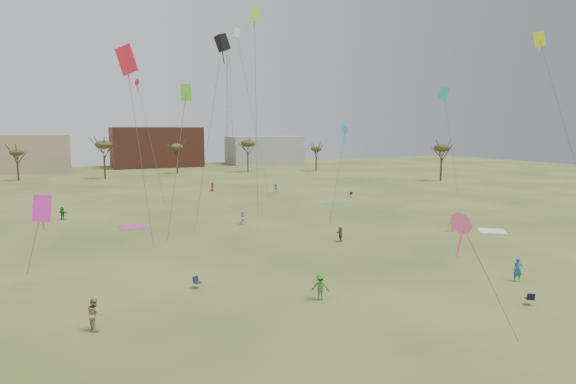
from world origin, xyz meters
name	(u,v)px	position (x,y,z in m)	size (l,w,h in m)	color
ground	(354,282)	(0.00, 0.00, 0.00)	(260.00, 260.00, 0.00)	#344C17
flyer_near_center	(320,287)	(-4.08, -2.16, 0.92)	(1.18, 0.68, 1.83)	#317627
flyer_near_right	(518,270)	(11.55, -5.03, 0.91)	(0.67, 0.44, 1.83)	#1F5B8F
spectator_fore_b	(95,314)	(-18.34, -1.00, 0.97)	(0.95, 0.74, 1.95)	#9B8C62
spectator_fore_c	(340,234)	(5.87, 11.80, 0.78)	(1.44, 0.46, 1.55)	brown
flyer_mid_b	(453,224)	(20.10, 10.72, 0.79)	(1.03, 0.59, 1.59)	orange
spectator_mid_e	(243,218)	(-0.35, 24.44, 0.81)	(0.79, 0.62, 1.63)	silver
flyer_far_a	(63,213)	(-20.44, 37.06, 0.85)	(1.58, 0.50, 1.70)	#2A7E34
flyer_far_b	(212,187)	(4.65, 55.99, 0.85)	(0.83, 0.54, 1.71)	#AC2A1D
flyer_far_c	(276,188)	(14.89, 49.87, 0.75)	(0.97, 0.56, 1.50)	navy
blanket_cream	(492,231)	(24.31, 8.93, 0.00)	(2.91, 2.91, 0.03)	white
blanket_plum	(133,227)	(-12.77, 28.50, 0.00)	(3.01, 3.01, 0.03)	#B6388F
blanket_olive	(334,203)	(18.01, 33.99, 0.00)	(3.14, 3.14, 0.03)	green
camp_chair_left	(197,285)	(-11.15, 3.69, 0.26)	(0.69, 0.71, 0.87)	#16213D
camp_chair_center	(530,301)	(8.13, -8.83, 0.26)	(0.72, 0.73, 0.87)	#121433
camp_chair_right	(350,195)	(24.20, 38.99, 0.26)	(0.70, 0.67, 0.87)	#141B39
kites_aloft	(248,62)	(0.13, 23.40, 19.31)	(61.04, 57.50, 26.24)	#C2143A
tree_line	(150,149)	(-2.85, 79.12, 7.09)	(117.44, 49.32, 8.91)	#3A2B1E
building_tan	(4,154)	(-35.00, 115.00, 5.00)	(32.00, 14.00, 10.00)	#937F60
building_brick	(156,147)	(5.00, 120.00, 6.00)	(26.00, 16.00, 12.00)	brown
building_grey	(264,150)	(40.00, 118.00, 4.50)	(24.00, 12.00, 9.00)	gray
radio_tower	(229,106)	(30.00, 125.00, 19.21)	(1.51, 1.72, 41.00)	#9EA3A8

